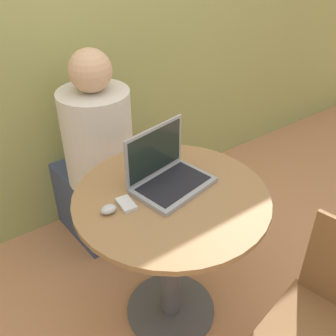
% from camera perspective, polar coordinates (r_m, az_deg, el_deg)
% --- Properties ---
extents(ground_plane, '(12.00, 12.00, 0.00)m').
position_cam_1_polar(ground_plane, '(2.20, 0.39, -19.87)').
color(ground_plane, tan).
extents(back_wall, '(7.00, 0.05, 2.60)m').
position_cam_1_polar(back_wall, '(2.27, -16.24, 20.66)').
color(back_wall, '#939956').
rests_on(back_wall, ground_plane).
extents(round_table, '(0.83, 0.83, 0.77)m').
position_cam_1_polar(round_table, '(1.78, 0.46, -9.32)').
color(round_table, '#4C4C51').
rests_on(round_table, ground_plane).
extents(laptop, '(0.37, 0.29, 0.25)m').
position_cam_1_polar(laptop, '(1.67, -0.17, -0.79)').
color(laptop, gray).
rests_on(laptop, round_table).
extents(cell_phone, '(0.07, 0.10, 0.02)m').
position_cam_1_polar(cell_phone, '(1.59, -6.08, -5.22)').
color(cell_phone, silver).
rests_on(cell_phone, round_table).
extents(computer_mouse, '(0.06, 0.05, 0.03)m').
position_cam_1_polar(computer_mouse, '(1.56, -8.63, -5.94)').
color(computer_mouse, '#B2B2B7').
rests_on(computer_mouse, round_table).
extents(chair_empty, '(0.47, 0.47, 0.84)m').
position_cam_1_polar(chair_empty, '(1.71, 22.16, -20.70)').
color(chair_empty, brown).
rests_on(chair_empty, ground_plane).
extents(person_seated, '(0.40, 0.60, 1.21)m').
position_cam_1_polar(person_seated, '(2.35, -10.45, 0.31)').
color(person_seated, '#3D4766').
rests_on(person_seated, ground_plane).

